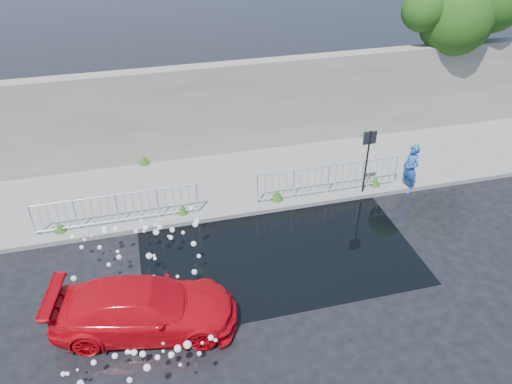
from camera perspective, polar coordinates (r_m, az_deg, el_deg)
ground at (r=14.22m, az=1.58°, el=-9.58°), size 90.00×90.00×0.00m
pavement at (r=18.02m, az=-2.70°, el=1.26°), size 30.00×4.00×0.15m
curb at (r=16.40m, az=-1.24°, el=-2.37°), size 30.00×0.25×0.16m
retaining_wall at (r=19.06m, az=-4.24°, el=9.36°), size 30.00×0.60×3.50m
puddle at (r=15.04m, az=2.39°, el=-6.69°), size 8.00×5.00×0.01m
sign_post at (r=16.87m, az=12.68°, el=4.48°), size 0.45×0.06×2.50m
tree at (r=22.10m, az=22.83°, el=18.46°), size 5.07×2.89×6.45m
railing_left at (r=16.08m, az=-15.58°, el=-1.77°), size 5.05×0.05×1.10m
railing_right at (r=17.10m, az=8.30°, el=1.56°), size 5.05×0.05×1.10m
weeds at (r=17.49m, az=-2.57°, el=1.11°), size 12.17×3.93×0.38m
water_spray at (r=13.46m, az=-12.68°, el=-9.52°), size 3.63×5.62×1.16m
red_car at (r=12.77m, az=-12.62°, el=-12.81°), size 4.78×2.65×1.31m
person at (r=17.96m, az=17.26°, el=2.57°), size 0.52×0.71×1.79m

